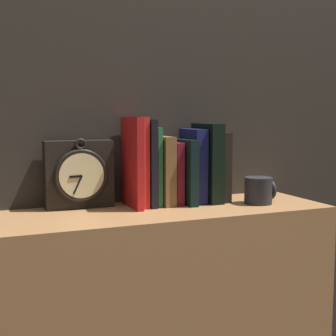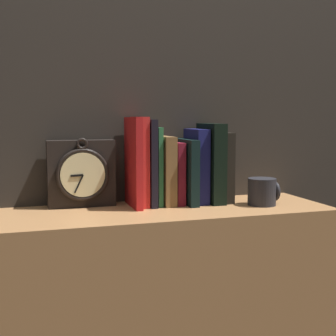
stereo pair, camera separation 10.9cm
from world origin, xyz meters
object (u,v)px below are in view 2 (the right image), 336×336
book_slot0_red (133,162)px  book_slot5_maroon (175,173)px  book_slot4_brown (165,170)px  book_slot9_black (222,167)px  clock (81,173)px  book_slot8_black (211,163)px  book_slot3_green (155,166)px  book_slot2_black (149,163)px  book_slot7_navy (196,166)px  mug (263,192)px  book_slot6_black (187,171)px  book_slot1_red (140,161)px

book_slot0_red → book_slot5_maroon: (0.13, 0.01, -0.04)m
book_slot4_brown → book_slot9_black: size_ratio=0.95×
clock → book_slot8_black: book_slot8_black is taller
book_slot3_green → book_slot4_brown: (0.03, -0.01, -0.01)m
clock → book_slot5_maroon: bearing=-6.3°
book_slot2_black → book_slot7_navy: (0.15, 0.00, -0.01)m
clock → book_slot2_black: 0.20m
clock → book_slot2_black: size_ratio=0.80×
book_slot3_green → book_slot5_maroon: 0.06m
book_slot0_red → book_slot2_black: bearing=11.5°
book_slot5_maroon → book_slot0_red: bearing=-174.2°
book_slot5_maroon → book_slot3_green: bearing=177.8°
book_slot8_black → mug: 0.18m
book_slot2_black → book_slot3_green: size_ratio=1.10×
book_slot0_red → book_slot7_navy: (0.20, 0.01, -0.02)m
clock → book_slot6_black: size_ratio=1.04×
book_slot0_red → book_slot4_brown: size_ratio=1.28×
book_slot1_red → book_slot5_maroon: (0.11, 0.00, -0.04)m
book_slot3_green → book_slot8_black: (0.17, -0.01, 0.00)m
book_slot1_red → book_slot9_black: bearing=-0.6°
book_slot0_red → mug: bearing=-14.2°
book_slot3_green → mug: 0.32m
clock → book_slot3_green: bearing=-7.4°
book_slot0_red → book_slot6_black: bearing=-0.1°
book_slot1_red → mug: bearing=-17.0°
book_slot5_maroon → mug: bearing=-24.2°
clock → book_slot9_black: size_ratio=0.95×
book_slot3_green → book_slot6_black: (0.09, -0.02, -0.02)m
book_slot4_brown → book_slot7_navy: book_slot7_navy is taller
book_slot2_black → mug: bearing=-17.9°
book_slot9_black → mug: size_ratio=2.39×
book_slot4_brown → book_slot7_navy: (0.10, 0.00, 0.01)m
book_slot0_red → book_slot7_navy: 0.20m
book_slot2_black → mug: book_slot2_black is taller
book_slot0_red → book_slot1_red: 0.03m
clock → book_slot0_red: book_slot0_red is taller
book_slot8_black → book_slot9_black: book_slot8_black is taller
clock → book_slot1_red: size_ratio=0.77×
book_slot5_maroon → book_slot6_black: 0.03m
book_slot6_black → book_slot8_black: 0.08m
book_slot3_green → book_slot9_black: (0.21, -0.01, -0.01)m
book_slot2_black → mug: size_ratio=2.84×
book_slot4_brown → book_slot6_black: 0.06m
book_slot7_navy → book_slot9_black: size_ratio=1.05×
book_slot3_green → mug: book_slot3_green is taller
book_slot9_black → book_slot0_red: bearing=-178.0°
book_slot7_navy → book_slot5_maroon: bearing=178.4°
book_slot1_red → book_slot7_navy: 0.18m
book_slot2_black → book_slot6_black: bearing=-5.2°
book_slot4_brown → book_slot9_black: 0.18m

